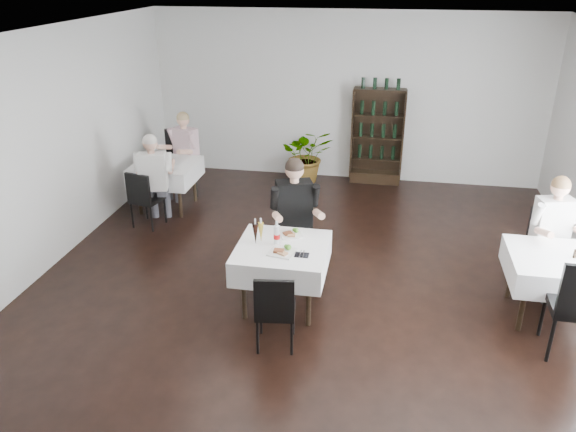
% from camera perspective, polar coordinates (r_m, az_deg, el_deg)
% --- Properties ---
extents(room_shell, '(9.00, 9.00, 9.00)m').
position_cam_1_polar(room_shell, '(6.02, 2.17, 2.87)').
color(room_shell, black).
rests_on(room_shell, ground).
extents(wine_shelf, '(0.90, 0.28, 1.75)m').
position_cam_1_polar(wine_shelf, '(10.27, 9.05, 7.87)').
color(wine_shelf, black).
rests_on(wine_shelf, ground).
extents(main_table, '(1.03, 1.03, 0.77)m').
position_cam_1_polar(main_table, '(6.44, -0.60, -4.25)').
color(main_table, black).
rests_on(main_table, ground).
extents(left_table, '(0.98, 0.98, 0.77)m').
position_cam_1_polar(left_table, '(9.30, -12.31, 4.39)').
color(left_table, black).
rests_on(left_table, ground).
extents(right_table, '(0.98, 0.98, 0.77)m').
position_cam_1_polar(right_table, '(6.88, 25.38, -4.84)').
color(right_table, black).
rests_on(right_table, ground).
extents(potted_tree, '(1.09, 1.01, 1.01)m').
position_cam_1_polar(potted_tree, '(10.28, 1.93, 6.20)').
color(potted_tree, '#26571D').
rests_on(potted_tree, ground).
extents(main_chair_far, '(0.66, 0.66, 1.11)m').
position_cam_1_polar(main_chair_far, '(7.17, 0.14, -1.02)').
color(main_chair_far, black).
rests_on(main_chair_far, ground).
extents(main_chair_near, '(0.45, 0.46, 0.88)m').
position_cam_1_polar(main_chair_near, '(5.78, -1.32, -9.25)').
color(main_chair_near, black).
rests_on(main_chair_near, ground).
extents(left_chair_far, '(0.65, 0.65, 1.10)m').
position_cam_1_polar(left_chair_far, '(9.95, -10.80, 5.90)').
color(left_chair_far, black).
rests_on(left_chair_far, ground).
extents(left_chair_near, '(0.49, 0.49, 0.90)m').
position_cam_1_polar(left_chair_near, '(8.69, -14.44, 1.97)').
color(left_chair_near, black).
rests_on(left_chair_near, ground).
extents(right_chair_far, '(0.50, 0.50, 0.96)m').
position_cam_1_polar(right_chair_far, '(7.68, 24.86, -2.35)').
color(right_chair_far, black).
rests_on(right_chair_far, ground).
extents(diner_main, '(0.68, 0.72, 1.58)m').
position_cam_1_polar(diner_main, '(6.88, 0.74, 0.45)').
color(diner_main, '#43444B').
rests_on(diner_main, ground).
extents(diner_left_far, '(0.65, 0.69, 1.47)m').
position_cam_1_polar(diner_left_far, '(9.67, -10.70, 6.75)').
color(diner_left_far, '#43444B').
rests_on(diner_left_far, ground).
extents(diner_left_near, '(0.60, 0.64, 1.46)m').
position_cam_1_polar(diner_left_near, '(8.61, -13.45, 4.29)').
color(diner_left_near, '#43444B').
rests_on(diner_left_near, ground).
extents(diner_right_far, '(0.61, 0.65, 1.48)m').
position_cam_1_polar(diner_right_far, '(7.31, 25.52, -1.08)').
color(diner_right_far, '#43444B').
rests_on(diner_right_far, ground).
extents(plate_far, '(0.33, 0.33, 0.08)m').
position_cam_1_polar(plate_far, '(6.61, 0.31, -1.81)').
color(plate_far, white).
rests_on(plate_far, main_table).
extents(plate_near, '(0.32, 0.32, 0.09)m').
position_cam_1_polar(plate_near, '(6.21, -0.57, -3.61)').
color(plate_near, white).
rests_on(plate_near, main_table).
extents(pilsner_dark, '(0.07, 0.07, 0.32)m').
position_cam_1_polar(pilsner_dark, '(6.37, -3.33, -1.81)').
color(pilsner_dark, black).
rests_on(pilsner_dark, main_table).
extents(pilsner_lager, '(0.07, 0.07, 0.30)m').
position_cam_1_polar(pilsner_lager, '(6.42, -2.77, -1.65)').
color(pilsner_lager, gold).
rests_on(pilsner_lager, main_table).
extents(coke_bottle, '(0.07, 0.07, 0.29)m').
position_cam_1_polar(coke_bottle, '(6.36, -1.15, -1.94)').
color(coke_bottle, silver).
rests_on(coke_bottle, main_table).
extents(napkin_cutlery, '(0.16, 0.17, 0.02)m').
position_cam_1_polar(napkin_cutlery, '(6.17, 1.41, -3.96)').
color(napkin_cutlery, black).
rests_on(napkin_cutlery, main_table).
extents(pepper_mill, '(0.04, 0.04, 0.10)m').
position_cam_1_polar(pepper_mill, '(6.85, 27.15, -3.44)').
color(pepper_mill, black).
rests_on(pepper_mill, right_table).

